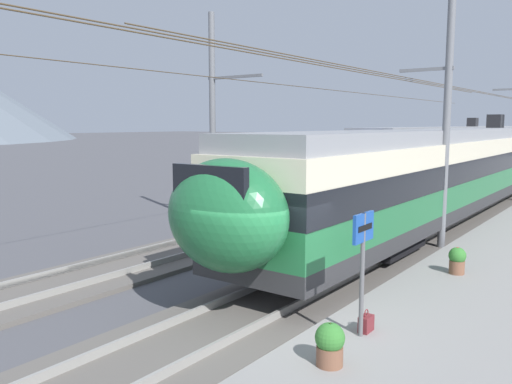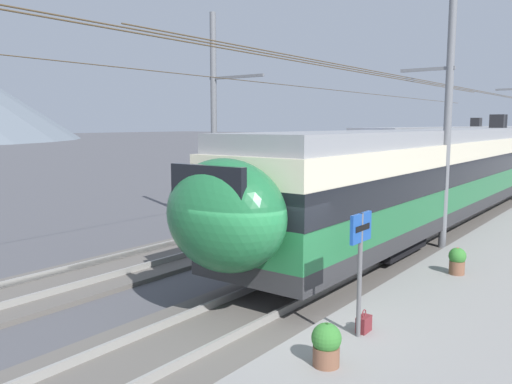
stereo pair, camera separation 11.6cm
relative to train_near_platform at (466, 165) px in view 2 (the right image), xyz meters
The scene contains 11 objects.
ground_plane 16.53m from the train_near_platform, behind, with size 400.00×400.00×0.00m, color #4C4C51.
track_near 16.49m from the train_near_platform, behind, with size 120.00×3.00×0.28m.
track_far 17.22m from the train_near_platform, 163.07° to the left, with size 120.00×3.00×0.28m.
train_near_platform is the anchor object (origin of this frame).
train_far_track 16.16m from the train_near_platform, 17.93° to the left, with size 32.49×2.92×4.27m.
catenary_mast_mid 7.92m from the train_near_platform, behind, with size 48.47×1.72×7.98m.
catenary_mast_far_side 11.47m from the train_near_platform, 141.16° to the left, with size 48.47×2.57×8.31m.
platform_sign 16.42m from the train_near_platform, behind, with size 0.70×0.08×2.19m.
handbag_near_sign 16.27m from the train_near_platform, behind, with size 0.32×0.18×0.42m.
potted_plant_platform_edge 17.81m from the train_near_platform, behind, with size 0.47×0.47×0.68m.
potted_plant_by_shelter 11.70m from the train_near_platform, 165.33° to the right, with size 0.42×0.42×0.67m.
Camera 2 is at (-7.91, -5.43, 4.06)m, focal length 36.60 mm.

